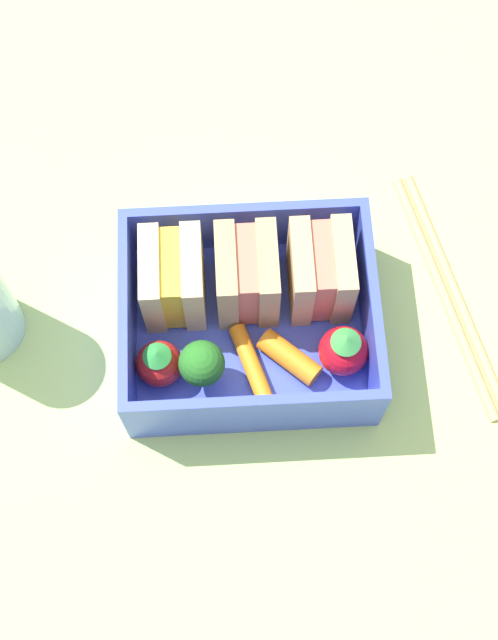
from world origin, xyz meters
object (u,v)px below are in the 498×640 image
at_px(carrot_stick_far_left, 290,357).
at_px(strawberry_left, 344,350).
at_px(carrot_stick_left, 248,364).
at_px(sandwich_left, 173,279).
at_px(broccoli_floret, 202,364).
at_px(chopstick_pair, 450,291).
at_px(sandwich_center, 320,271).
at_px(sandwich_center_left, 247,275).
at_px(strawberry_far_left, 159,363).

bearing_deg(carrot_stick_far_left, strawberry_left, -0.63).
relative_size(carrot_stick_left, strawberry_left, 1.40).
height_order(sandwich_left, carrot_stick_left, sandwich_left).
bearing_deg(broccoli_floret, chopstick_pair, 18.21).
relative_size(sandwich_center, strawberry_left, 1.49).
height_order(sandwich_center_left, carrot_stick_far_left, sandwich_center_left).
bearing_deg(carrot_stick_left, broccoli_floret, -168.92).
distance_m(strawberry_far_left, carrot_stick_left, 0.06).
bearing_deg(carrot_stick_far_left, carrot_stick_left, -174.50).
bearing_deg(sandwich_center_left, sandwich_left, 180.00).
bearing_deg(strawberry_far_left, strawberry_left, 1.07).
xyz_separation_m(carrot_stick_left, carrot_stick_far_left, (0.03, 0.00, 0.00)).
bearing_deg(carrot_stick_far_left, chopstick_pair, 22.66).
xyz_separation_m(broccoli_floret, strawberry_left, (0.09, 0.01, -0.01)).
height_order(sandwich_center_left, strawberry_left, sandwich_center_left).
height_order(sandwich_center_left, strawberry_far_left, sandwich_center_left).
xyz_separation_m(sandwich_center_left, sandwich_center, (0.05, 0.00, 0.00)).
height_order(sandwich_center, carrot_stick_far_left, sandwich_center).
bearing_deg(chopstick_pair, strawberry_left, -149.10).
height_order(broccoli_floret, strawberry_left, broccoli_floret).
height_order(sandwich_center, strawberry_far_left, sandwich_center).
bearing_deg(strawberry_far_left, carrot_stick_left, -0.03).
relative_size(sandwich_left, sandwich_center_left, 1.00).
distance_m(sandwich_left, carrot_stick_far_left, 0.09).
bearing_deg(carrot_stick_left, strawberry_far_left, 179.97).
bearing_deg(sandwich_center, strawberry_left, -77.22).
bearing_deg(sandwich_left, carrot_stick_far_left, -34.73).
relative_size(sandwich_center, carrot_stick_left, 1.06).
xyz_separation_m(strawberry_far_left, carrot_stick_far_left, (0.08, 0.00, -0.01)).
xyz_separation_m(sandwich_left, sandwich_center_left, (0.05, 0.00, 0.00)).
height_order(sandwich_center, chopstick_pair, sandwich_center).
bearing_deg(sandwich_center_left, carrot_stick_left, -92.15).
relative_size(sandwich_center_left, sandwich_center, 1.00).
relative_size(strawberry_far_left, strawberry_left, 0.94).
xyz_separation_m(strawberry_left, chopstick_pair, (0.08, 0.05, -0.03)).
xyz_separation_m(sandwich_left, sandwich_center, (0.09, 0.00, 0.00)).
xyz_separation_m(carrot_stick_far_left, chopstick_pair, (0.11, 0.05, -0.02)).
bearing_deg(broccoli_floret, carrot_stick_far_left, 8.41).
bearing_deg(strawberry_far_left, carrot_stick_far_left, 1.76).
bearing_deg(strawberry_left, chopstick_pair, 30.90).
distance_m(carrot_stick_far_left, strawberry_left, 0.03).
bearing_deg(chopstick_pair, carrot_stick_left, -160.39).
height_order(strawberry_far_left, strawberry_left, strawberry_left).
height_order(sandwich_left, strawberry_far_left, sandwich_left).
relative_size(strawberry_far_left, chopstick_pair, 0.20).
xyz_separation_m(sandwich_center, chopstick_pair, (0.09, -0.00, -0.04)).
bearing_deg(chopstick_pair, strawberry_far_left, -165.73).
xyz_separation_m(sandwich_center_left, strawberry_left, (0.06, -0.05, -0.01)).
xyz_separation_m(sandwich_center_left, chopstick_pair, (0.14, -0.00, -0.04)).
xyz_separation_m(broccoli_floret, carrot_stick_left, (0.03, 0.01, -0.02)).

